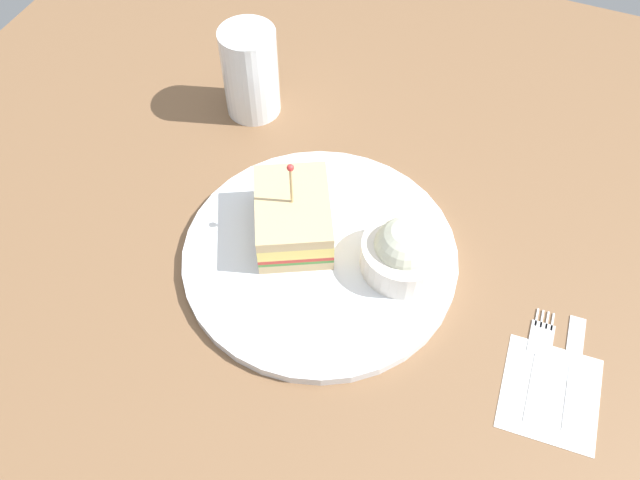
% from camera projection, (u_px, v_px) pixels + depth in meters
% --- Properties ---
extents(ground_plane, '(1.10, 1.10, 0.02)m').
position_uv_depth(ground_plane, '(320.00, 264.00, 0.68)').
color(ground_plane, brown).
extents(plate, '(0.28, 0.28, 0.01)m').
position_uv_depth(plate, '(320.00, 255.00, 0.67)').
color(plate, white).
rests_on(plate, ground_plane).
extents(sandwich_half_center, '(0.11, 0.12, 0.10)m').
position_uv_depth(sandwich_half_center, '(293.00, 217.00, 0.66)').
color(sandwich_half_center, tan).
rests_on(sandwich_half_center, plate).
extents(coleslaw_bowl, '(0.08, 0.08, 0.06)m').
position_uv_depth(coleslaw_bowl, '(403.00, 251.00, 0.63)').
color(coleslaw_bowl, silver).
rests_on(coleslaw_bowl, plate).
extents(drink_glass, '(0.07, 0.07, 0.11)m').
position_uv_depth(drink_glass, '(251.00, 77.00, 0.76)').
color(drink_glass, silver).
rests_on(drink_glass, ground_plane).
extents(napkin, '(0.09, 0.10, 0.00)m').
position_uv_depth(napkin, '(550.00, 393.00, 0.59)').
color(napkin, white).
rests_on(napkin, ground_plane).
extents(fork, '(0.02, 0.12, 0.00)m').
position_uv_depth(fork, '(539.00, 351.00, 0.61)').
color(fork, silver).
rests_on(fork, ground_plane).
extents(knife, '(0.02, 0.12, 0.00)m').
position_uv_depth(knife, '(573.00, 365.00, 0.60)').
color(knife, silver).
rests_on(knife, ground_plane).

